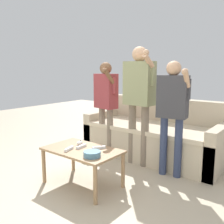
% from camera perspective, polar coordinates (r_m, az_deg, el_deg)
% --- Properties ---
extents(ground_plane, '(12.00, 12.00, 0.00)m').
position_cam_1_polar(ground_plane, '(3.09, -6.46, -16.34)').
color(ground_plane, tan).
extents(couch, '(2.11, 0.95, 0.88)m').
position_cam_1_polar(couch, '(4.02, 9.67, -5.48)').
color(couch, '#B7A88E').
rests_on(couch, ground).
extents(coffee_table, '(0.89, 0.54, 0.44)m').
position_cam_1_polar(coffee_table, '(2.98, -6.76, -9.41)').
color(coffee_table, '#997551').
rests_on(coffee_table, ground).
extents(snack_bowl, '(0.18, 0.18, 0.06)m').
position_cam_1_polar(snack_bowl, '(2.69, -4.54, -9.47)').
color(snack_bowl, teal).
rests_on(snack_bowl, coffee_table).
extents(game_remote_nunchuk, '(0.06, 0.09, 0.05)m').
position_cam_1_polar(game_remote_nunchuk, '(3.12, -7.32, -6.94)').
color(game_remote_nunchuk, white).
rests_on(game_remote_nunchuk, coffee_table).
extents(player_left, '(0.42, 0.38, 1.45)m').
position_cam_1_polar(player_left, '(3.85, -1.43, 3.18)').
color(player_left, '#756656').
rests_on(player_left, ground).
extents(player_center, '(0.48, 0.34, 1.65)m').
position_cam_1_polar(player_center, '(3.48, 6.15, 4.49)').
color(player_center, '#756656').
rests_on(player_center, ground).
extents(player_right, '(0.45, 0.32, 1.45)m').
position_cam_1_polar(player_right, '(3.18, 13.52, 1.48)').
color(player_right, '#2D3856').
rests_on(player_right, ground).
extents(game_remote_wand_near, '(0.11, 0.16, 0.03)m').
position_cam_1_polar(game_remote_wand_near, '(2.94, -3.01, -8.07)').
color(game_remote_wand_near, white).
rests_on(game_remote_wand_near, coffee_table).
extents(game_remote_wand_far, '(0.08, 0.16, 0.03)m').
position_cam_1_polar(game_remote_wand_far, '(2.94, -9.73, -8.22)').
color(game_remote_wand_far, white).
rests_on(game_remote_wand_far, coffee_table).
extents(game_remote_wand_spare, '(0.05, 0.16, 0.03)m').
position_cam_1_polar(game_remote_wand_spare, '(3.01, -6.97, -7.74)').
color(game_remote_wand_spare, white).
rests_on(game_remote_wand_spare, coffee_table).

